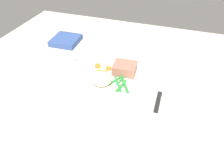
{
  "coord_description": "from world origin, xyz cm",
  "views": [
    {
      "loc": [
        15.17,
        -56.39,
        47.37
      ],
      "look_at": [
        -2.33,
        -3.74,
        4.6
      ],
      "focal_mm": 33.75,
      "sensor_mm": 36.0,
      "label": 1
    }
  ],
  "objects": [
    {
      "name": "napkin",
      "position": [
        -29.77,
        14.89,
        3.18
      ],
      "size": [
        11.61,
        11.67,
        2.36
      ],
      "primitive_type": "cube",
      "rotation": [
        0.0,
        0.0,
        0.03
      ],
      "color": "#334C8C",
      "rests_on": "dining_table"
    },
    {
      "name": "meat_portion",
      "position": [
        1.01,
        0.15,
        5.33
      ],
      "size": [
        8.15,
        6.95,
        3.46
      ],
      "primitive_type": "cube",
      "rotation": [
        0.0,
        0.0,
        0.07
      ],
      "color": "#A86B56",
      "rests_on": "dinner_plate"
    },
    {
      "name": "dining_table",
      "position": [
        0.0,
        0.0,
        1.0
      ],
      "size": [
        120.0,
        90.0,
        2.0
      ],
      "color": "beige",
      "rests_on": "ground"
    },
    {
      "name": "dinner_plate",
      "position": [
        -2.33,
        -3.74,
        2.8
      ],
      "size": [
        24.72,
        24.72,
        1.6
      ],
      "primitive_type": "cylinder",
      "color": "white",
      "rests_on": "dining_table"
    },
    {
      "name": "mashed_potatoes",
      "position": [
        -4.55,
        -8.19,
        5.63
      ],
      "size": [
        7.18,
        6.26,
        4.06
      ],
      "primitive_type": "ellipsoid",
      "color": "beige",
      "rests_on": "dinner_plate"
    },
    {
      "name": "knife",
      "position": [
        14.1,
        -4.03,
        2.2
      ],
      "size": [
        1.7,
        20.5,
        0.64
      ],
      "rotation": [
        0.0,
        0.0,
        -0.0
      ],
      "color": "black",
      "rests_on": "dining_table"
    },
    {
      "name": "carrot_slices",
      "position": [
        -6.63,
        -1.93,
        4.05
      ],
      "size": [
        6.07,
        5.62,
        1.01
      ],
      "color": "orange",
      "rests_on": "dinner_plate"
    },
    {
      "name": "water_glass",
      "position": [
        -0.15,
        16.32,
        5.79
      ],
      "size": [
        8.0,
        8.0,
        8.93
      ],
      "color": "silver",
      "rests_on": "dining_table"
    },
    {
      "name": "fork",
      "position": [
        -19.54,
        -4.0,
        2.2
      ],
      "size": [
        1.44,
        16.6,
        0.4
      ],
      "rotation": [
        0.0,
        0.0,
        -0.03
      ],
      "color": "silver",
      "rests_on": "dining_table"
    },
    {
      "name": "green_beans",
      "position": [
        1.59,
        -6.22,
        3.99
      ],
      "size": [
        7.27,
        10.06,
        0.89
      ],
      "color": "#2D8C38",
      "rests_on": "dinner_plate"
    }
  ]
}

